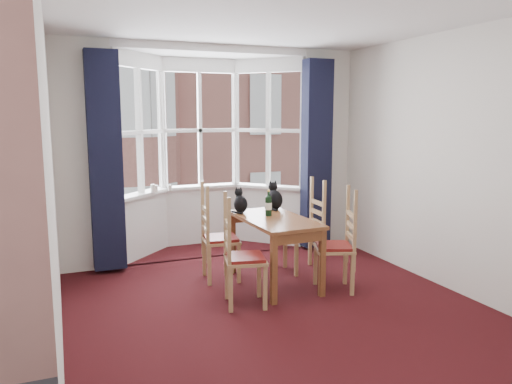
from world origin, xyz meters
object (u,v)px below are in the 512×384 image
dining_table (274,227)px  chair_right_far (311,233)px  chair_left_near (236,260)px  chair_left_far (213,240)px  cat_right (274,198)px  wine_bottle (268,204)px  cat_left (240,203)px  chair_right_near (342,248)px  candle_tall (153,188)px  candle_extra (170,188)px  candle_short (156,188)px

dining_table → chair_right_far: 0.71m
chair_left_near → chair_left_far: (0.01, 0.83, 0.00)m
cat_right → wine_bottle: 0.42m
cat_left → wine_bottle: size_ratio=1.03×
cat_left → cat_right: bearing=5.6°
chair_right_near → cat_right: 1.11m
candle_tall → candle_extra: bearing=11.7°
chair_left_far → wine_bottle: 0.77m
chair_left_far → candle_tall: 1.44m
chair_right_far → chair_left_far: bearing=176.3°
cat_right → candle_extra: 1.61m
wine_bottle → candle_tall: (-1.04, 1.53, 0.03)m
chair_right_near → wine_bottle: wine_bottle is taller
candle_tall → candle_extra: (0.24, 0.05, -0.01)m
chair_left_near → chair_right_far: 1.44m
chair_left_far → candle_short: candle_short is taller
chair_left_near → chair_left_far: bearing=89.3°
chair_right_near → cat_left: (-0.85, 0.90, 0.41)m
candle_tall → cat_left: bearing=-56.9°
chair_left_far → wine_bottle: (0.59, -0.24, 0.42)m
cat_right → candle_extra: cat_right is taller
candle_short → candle_extra: candle_short is taller
candle_extra → candle_short: bearing=-174.2°
candle_tall → chair_left_near: bearing=-78.5°
chair_left_far → cat_right: (0.82, 0.11, 0.43)m
candle_tall → wine_bottle: bearing=-56.0°
chair_right_far → cat_right: 0.62m
dining_table → candle_short: bearing=120.6°
chair_left_near → candle_short: 2.23m
candle_tall → chair_right_far: bearing=-39.6°
wine_bottle → chair_right_far: bearing=13.8°
chair_right_near → cat_left: 1.31m
chair_right_near → candle_extra: bearing=122.8°
chair_right_near → candle_short: size_ratio=10.27×
chair_left_far → candle_short: bearing=106.6°
chair_right_near → candle_extra: 2.64m
dining_table → cat_right: 0.58m
cat_right → candle_short: size_ratio=3.94×
chair_left_near → chair_right_near: size_ratio=1.00×
chair_left_far → chair_right_far: size_ratio=1.00×
cat_left → cat_right: (0.46, 0.05, 0.02)m
chair_right_near → candle_tall: size_ratio=8.48×
chair_left_near → chair_left_far: same height
dining_table → cat_left: 0.55m
chair_right_far → cat_left: cat_left is taller
candle_short → cat_left: bearing=-59.0°
candle_short → candle_extra: (0.20, 0.02, -0.00)m
dining_table → candle_short: (-1.01, 1.70, 0.26)m
candle_short → candle_extra: bearing=5.8°
wine_bottle → chair_left_near: bearing=-135.6°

